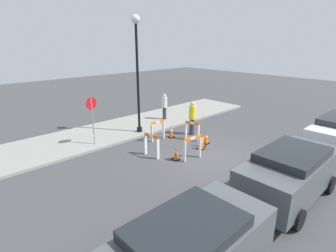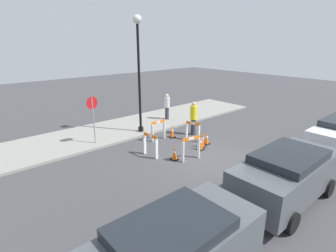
{
  "view_description": "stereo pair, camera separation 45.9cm",
  "coord_description": "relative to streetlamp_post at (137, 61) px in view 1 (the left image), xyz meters",
  "views": [
    {
      "loc": [
        -8.56,
        -5.95,
        4.87
      ],
      "look_at": [
        -0.41,
        2.74,
        1.0
      ],
      "focal_mm": 28.0,
      "sensor_mm": 36.0,
      "label": 1
    },
    {
      "loc": [
        -8.22,
        -6.26,
        4.87
      ],
      "look_at": [
        -0.41,
        2.74,
        1.0
      ],
      "focal_mm": 28.0,
      "sensor_mm": 36.0,
      "label": 2
    }
  ],
  "objects": [
    {
      "name": "person_worker",
      "position": [
        2.02,
        -2.05,
        -2.94
      ],
      "size": [
        0.47,
        0.47,
        1.83
      ],
      "rotation": [
        0.0,
        0.0,
        -2.78
      ],
      "color": "#33333D",
      "rests_on": "ground_plane"
    },
    {
      "name": "barricade_3",
      "position": [
        -1.45,
        -2.79,
        -3.36
      ],
      "size": [
        0.21,
        0.83,
        1.05
      ],
      "rotation": [
        0.0,
        0.0,
        11.09
      ],
      "color": "white",
      "rests_on": "ground_plane"
    },
    {
      "name": "streetlamp_post",
      "position": [
        0.0,
        0.0,
        0.0
      ],
      "size": [
        0.44,
        0.44,
        5.99
      ],
      "color": "black",
      "rests_on": "sidewalk_slab"
    },
    {
      "name": "traffic_cone_2",
      "position": [
        1.08,
        -3.56,
        -3.57
      ],
      "size": [
        0.3,
        0.3,
        0.74
      ],
      "color": "black",
      "rests_on": "ground_plane"
    },
    {
      "name": "parked_car_0",
      "position": [
        -5.11,
        -8.26,
        -3.01
      ],
      "size": [
        4.12,
        1.86,
        1.61
      ],
      "color": "#4C5156",
      "rests_on": "ground_plane"
    },
    {
      "name": "barricade_2",
      "position": [
        0.09,
        -1.43,
        -3.37
      ],
      "size": [
        0.82,
        0.17,
        1.04
      ],
      "rotation": [
        0.0,
        0.0,
        9.38
      ],
      "color": "white",
      "rests_on": "ground_plane"
    },
    {
      "name": "barricade_1",
      "position": [
        1.36,
        -2.65,
        -3.39
      ],
      "size": [
        0.35,
        0.77,
        1.0
      ],
      "rotation": [
        0.0,
        0.0,
        8.15
      ],
      "color": "white",
      "rests_on": "ground_plane"
    },
    {
      "name": "stop_sign",
      "position": [
        -2.7,
        0.01,
        -2.26
      ],
      "size": [
        0.59,
        0.15,
        2.31
      ],
      "rotation": [
        0.0,
        0.0,
        3.36
      ],
      "color": "gray",
      "rests_on": "sidewalk_slab"
    },
    {
      "name": "traffic_cone_0",
      "position": [
        1.52,
        -3.45,
        -3.62
      ],
      "size": [
        0.3,
        0.3,
        0.63
      ],
      "color": "black",
      "rests_on": "ground_plane"
    },
    {
      "name": "ground_plane",
      "position": [
        0.37,
        -5.08,
        -3.92
      ],
      "size": [
        60.0,
        60.0,
        0.0
      ],
      "primitive_type": "plane",
      "color": "#424244"
    },
    {
      "name": "parked_car_1",
      "position": [
        -0.26,
        -8.26,
        -2.98
      ],
      "size": [
        4.23,
        1.9,
        1.66
      ],
      "color": "#4C5156",
      "rests_on": "ground_plane"
    },
    {
      "name": "traffic_cone_4",
      "position": [
        -0.9,
        -3.75,
        -3.61
      ],
      "size": [
        0.3,
        0.3,
        0.66
      ],
      "color": "black",
      "rests_on": "ground_plane"
    },
    {
      "name": "barricade_0",
      "position": [
        -0.37,
        -4.21,
        -3.35
      ],
      "size": [
        0.89,
        0.28,
        1.05
      ],
      "rotation": [
        0.0,
        0.0,
        6.11
      ],
      "color": "white",
      "rests_on": "ground_plane"
    },
    {
      "name": "traffic_cone_1",
      "position": [
        0.77,
        -3.74,
        -3.59
      ],
      "size": [
        0.3,
        0.3,
        0.68
      ],
      "color": "black",
      "rests_on": "ground_plane"
    },
    {
      "name": "traffic_cone_3",
      "position": [
        0.86,
        -1.64,
        -3.57
      ],
      "size": [
        0.3,
        0.3,
        0.72
      ],
      "color": "black",
      "rests_on": "ground_plane"
    },
    {
      "name": "sidewalk_slab",
      "position": [
        0.37,
        1.25,
        -3.86
      ],
      "size": [
        18.0,
        3.64,
        0.12
      ],
      "color": "gray",
      "rests_on": "ground_plane"
    },
    {
      "name": "person_pedestrian",
      "position": [
        2.64,
        0.85,
        -2.93
      ],
      "size": [
        0.37,
        0.37,
        1.62
      ],
      "rotation": [
        0.0,
        0.0,
        3.21
      ],
      "color": "#33333D",
      "rests_on": "sidewalk_slab"
    }
  ]
}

